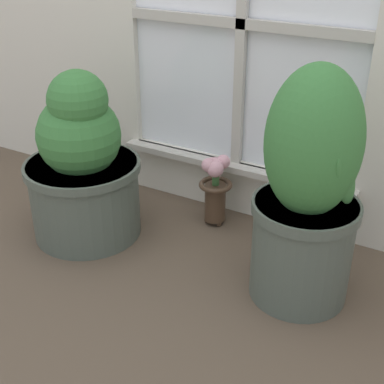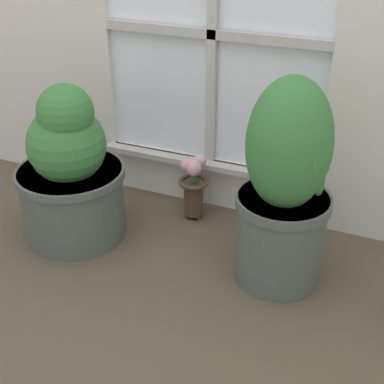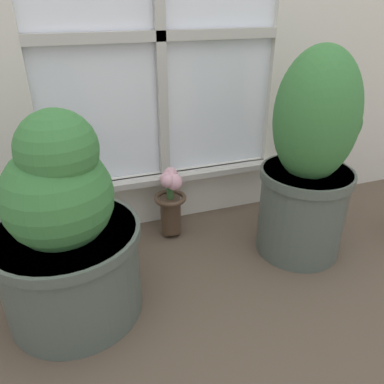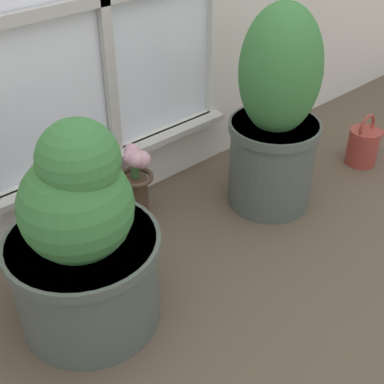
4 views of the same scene
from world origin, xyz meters
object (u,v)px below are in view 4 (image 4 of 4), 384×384
(potted_plant_left, at_px, (83,245))
(potted_plant_right, at_px, (276,117))
(watering_can, at_px, (363,146))
(flower_vase, at_px, (136,177))

(potted_plant_left, bearing_deg, potted_plant_right, 3.23)
(potted_plant_left, relative_size, potted_plant_right, 0.85)
(potted_plant_left, xyz_separation_m, watering_can, (1.30, -0.03, -0.19))
(potted_plant_right, distance_m, flower_vase, 0.52)
(potted_plant_right, relative_size, flower_vase, 2.60)
(flower_vase, bearing_deg, potted_plant_right, -29.94)
(potted_plant_left, relative_size, flower_vase, 2.21)
(potted_plant_left, xyz_separation_m, flower_vase, (0.38, 0.29, -0.10))
(potted_plant_left, xyz_separation_m, potted_plant_right, (0.81, 0.05, 0.08))
(potted_plant_right, height_order, watering_can, potted_plant_right)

